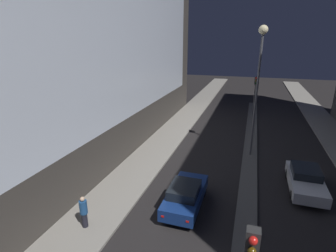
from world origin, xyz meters
TOP-DOWN VIEW (x-y plane):
  - building_left at (-11.87, 16.52)m, footprint 6.01×33.04m
  - median_strip at (0.00, 18.90)m, footprint 1.07×35.79m
  - traffic_light_mid at (0.00, 30.60)m, footprint 0.32×0.42m
  - street_lamp at (0.00, 18.14)m, footprint 0.63×0.63m
  - car_left_lane at (-3.21, 10.11)m, footprint 1.74×4.12m
  - car_right_lane at (3.21, 13.90)m, footprint 1.80×4.25m
  - pedestrian_on_left_sidewalk at (-7.34, 6.96)m, footprint 0.37×0.37m

SIDE VIEW (x-z plane):
  - median_strip at x=0.00m, z-range 0.00..0.11m
  - car_right_lane at x=3.21m, z-range 0.02..1.44m
  - car_left_lane at x=-3.21m, z-range 0.02..1.48m
  - pedestrian_on_left_sidewalk at x=-7.34m, z-range 0.17..1.80m
  - traffic_light_mid at x=0.00m, z-range 1.16..5.65m
  - street_lamp at x=0.00m, z-range 2.32..11.85m
  - building_left at x=-11.87m, z-range 0.00..18.67m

